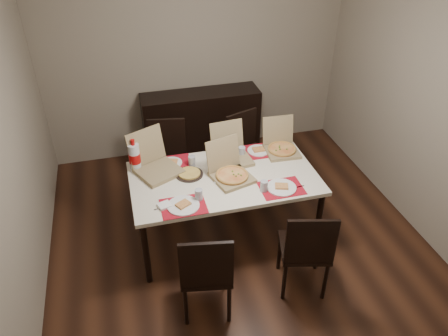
# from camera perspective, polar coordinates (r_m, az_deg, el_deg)

# --- Properties ---
(ground) EXTENTS (3.80, 4.00, 0.02)m
(ground) POSITION_cam_1_polar(r_m,az_deg,el_deg) (4.62, 1.94, -9.69)
(ground) COLOR #3C1F12
(ground) RESTS_ON ground
(room_walls) EXTENTS (3.84, 4.02, 2.62)m
(room_walls) POSITION_cam_1_polar(r_m,az_deg,el_deg) (4.02, 0.65, 12.93)
(room_walls) COLOR gray
(room_walls) RESTS_ON ground
(sideboard) EXTENTS (1.50, 0.40, 0.90)m
(sideboard) POSITION_cam_1_polar(r_m,az_deg,el_deg) (5.76, -2.97, 5.67)
(sideboard) COLOR black
(sideboard) RESTS_ON ground
(dining_table) EXTENTS (1.80, 1.00, 0.75)m
(dining_table) POSITION_cam_1_polar(r_m,az_deg,el_deg) (4.26, 0.00, -1.85)
(dining_table) COLOR beige
(dining_table) RESTS_ON ground
(chair_near_left) EXTENTS (0.49, 0.49, 0.93)m
(chair_near_left) POSITION_cam_1_polar(r_m,az_deg,el_deg) (3.64, -2.34, -13.27)
(chair_near_left) COLOR black
(chair_near_left) RESTS_ON ground
(chair_near_right) EXTENTS (0.51, 0.51, 0.93)m
(chair_near_right) POSITION_cam_1_polar(r_m,az_deg,el_deg) (3.88, 10.69, -10.27)
(chair_near_right) COLOR black
(chair_near_right) RESTS_ON ground
(chair_far_left) EXTENTS (0.49, 0.49, 0.93)m
(chair_far_left) POSITION_cam_1_polar(r_m,az_deg,el_deg) (5.01, -7.36, 1.48)
(chair_far_left) COLOR black
(chair_far_left) RESTS_ON ground
(chair_far_right) EXTENTS (0.54, 0.54, 0.93)m
(chair_far_right) POSITION_cam_1_polar(r_m,az_deg,el_deg) (5.13, 2.98, 2.63)
(chair_far_right) COLOR black
(chair_far_right) RESTS_ON ground
(setting_near_left) EXTENTS (0.46, 0.30, 0.11)m
(setting_near_left) POSITION_cam_1_polar(r_m,az_deg,el_deg) (3.88, -5.12, -4.59)
(setting_near_left) COLOR #AF0B1D
(setting_near_left) RESTS_ON dining_table
(setting_near_right) EXTENTS (0.43, 0.30, 0.11)m
(setting_near_right) POSITION_cam_1_polar(r_m,az_deg,el_deg) (4.08, 6.96, -2.50)
(setting_near_right) COLOR #AF0B1D
(setting_near_right) RESTS_ON dining_table
(setting_far_left) EXTENTS (0.51, 0.30, 0.11)m
(setting_far_left) POSITION_cam_1_polar(r_m,az_deg,el_deg) (4.42, -6.41, 0.73)
(setting_far_left) COLOR #AF0B1D
(setting_far_left) RESTS_ON dining_table
(setting_far_right) EXTENTS (0.47, 0.30, 0.11)m
(setting_far_right) POSITION_cam_1_polar(r_m,az_deg,el_deg) (4.59, 3.92, 2.24)
(setting_far_right) COLOR #AF0B1D
(setting_far_right) RESTS_ON dining_table
(napkin_loose) EXTENTS (0.16, 0.16, 0.02)m
(napkin_loose) POSITION_cam_1_polar(r_m,az_deg,el_deg) (4.14, -0.20, -1.79)
(napkin_loose) COLOR white
(napkin_loose) RESTS_ON dining_table
(pizza_box_center) EXTENTS (0.44, 0.47, 0.35)m
(pizza_box_center) POSITION_cam_1_polar(r_m,az_deg,el_deg) (4.18, 0.84, -0.62)
(pizza_box_center) COLOR #89754F
(pizza_box_center) RESTS_ON dining_table
(pizza_box_right) EXTENTS (0.35, 0.38, 0.33)m
(pizza_box_right) POSITION_cam_1_polar(r_m,az_deg,el_deg) (4.63, 7.45, 2.78)
(pizza_box_right) COLOR #89754F
(pizza_box_right) RESTS_ON dining_table
(pizza_box_left) EXTENTS (0.53, 0.55, 0.39)m
(pizza_box_left) POSITION_cam_1_polar(r_m,az_deg,el_deg) (4.32, -8.91, 0.33)
(pizza_box_left) COLOR #89754F
(pizza_box_left) RESTS_ON dining_table
(pizza_box_extra) EXTENTS (0.39, 0.42, 0.35)m
(pizza_box_extra) POSITION_cam_1_polar(r_m,az_deg,el_deg) (4.46, 0.96, 1.90)
(pizza_box_extra) COLOR #89754F
(pizza_box_extra) RESTS_ON dining_table
(faina_plate) EXTENTS (0.27, 0.27, 0.03)m
(faina_plate) POSITION_cam_1_polar(r_m,az_deg,el_deg) (4.25, -4.55, -0.76)
(faina_plate) COLOR black
(faina_plate) RESTS_ON dining_table
(dip_bowl) EXTENTS (0.13, 0.13, 0.03)m
(dip_bowl) POSITION_cam_1_polar(r_m,az_deg,el_deg) (4.35, 1.01, 0.26)
(dip_bowl) COLOR white
(dip_bowl) RESTS_ON dining_table
(soda_bottle) EXTENTS (0.11, 0.11, 0.34)m
(soda_bottle) POSITION_cam_1_polar(r_m,az_deg,el_deg) (4.33, -11.60, 1.39)
(soda_bottle) COLOR silver
(soda_bottle) RESTS_ON dining_table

